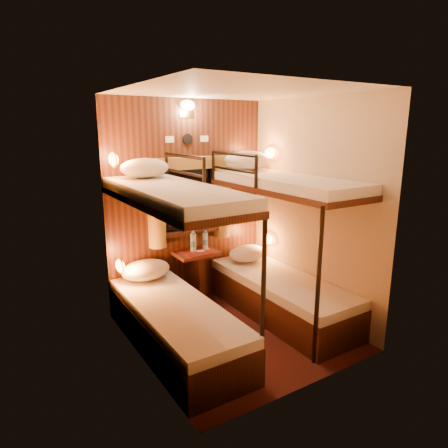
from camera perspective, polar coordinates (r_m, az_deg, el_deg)
floor at (r=4.31m, az=1.68°, el=-15.19°), size 2.10×2.10×0.00m
ceiling at (r=3.79m, az=1.95°, el=18.48°), size 2.10×2.10×0.00m
wall_back at (r=4.77m, az=-5.24°, el=2.96°), size 2.40×0.00×2.40m
wall_front at (r=3.09m, az=12.71°, el=-3.24°), size 2.40×0.00×2.40m
wall_left at (r=3.44m, az=-12.18°, el=-1.49°), size 0.00×2.40×2.40m
wall_right at (r=4.50m, az=12.45°, el=2.05°), size 0.00×2.40×2.40m
back_panel at (r=4.75m, az=-5.16°, el=2.93°), size 2.00×0.03×2.40m
bunk_left at (r=3.84m, az=-7.04°, el=-9.83°), size 0.72×1.90×1.82m
bunk_right at (r=4.49m, az=8.18°, el=-6.29°), size 0.72×1.90×1.82m
window at (r=4.73m, az=-4.98°, el=2.65°), size 1.00×0.12×0.79m
curtains at (r=4.69m, az=-4.82°, el=3.58°), size 1.10×0.22×1.00m
back_fixtures at (r=4.64m, az=-5.24°, el=15.65°), size 0.54×0.09×0.48m
reading_lamps at (r=4.46m, az=-3.21°, el=2.77°), size 2.00×0.20×1.25m
table at (r=4.81m, az=-3.95°, el=-6.65°), size 0.50×0.34×0.66m
bottle_left at (r=4.71m, az=-4.43°, el=-2.69°), size 0.07×0.07×0.25m
bottle_right at (r=4.80m, az=-2.71°, el=-2.44°), size 0.07×0.07×0.23m
sachet_a at (r=4.74m, az=-3.38°, el=-3.89°), size 0.10×0.08×0.01m
sachet_b at (r=4.82m, az=-2.52°, el=-3.58°), size 0.07×0.06×0.01m
pillow_lower_left at (r=4.47m, az=-11.14°, el=-6.44°), size 0.54×0.39×0.21m
pillow_lower_right at (r=4.98m, az=3.35°, el=-4.21°), size 0.50×0.36×0.20m
pillow_upper_left at (r=4.11m, az=-11.26°, el=7.87°), size 0.50×0.35×0.20m
pillow_upper_right at (r=4.79m, az=3.25°, el=9.09°), size 0.57×0.41×0.23m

